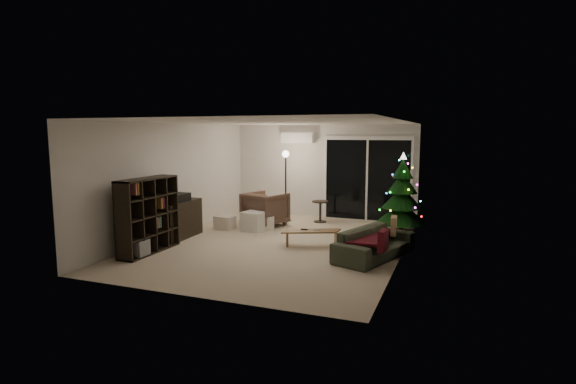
% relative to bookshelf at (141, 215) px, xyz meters
% --- Properties ---
extents(room, '(6.50, 7.51, 2.60)m').
position_rel_bookshelf_xyz_m(room, '(2.71, 2.99, 0.30)').
color(room, beige).
rests_on(room, ground).
extents(bookshelf, '(0.55, 1.47, 1.44)m').
position_rel_bookshelf_xyz_m(bookshelf, '(0.00, 0.00, 0.00)').
color(bookshelf, black).
rests_on(bookshelf, floor).
extents(media_cabinet, '(0.53, 1.31, 0.81)m').
position_rel_bookshelf_xyz_m(media_cabinet, '(0.00, 1.20, -0.32)').
color(media_cabinet, black).
rests_on(media_cabinet, floor).
extents(stereo, '(0.41, 0.48, 0.17)m').
position_rel_bookshelf_xyz_m(stereo, '(0.00, 1.20, 0.17)').
color(stereo, black).
rests_on(stereo, media_cabinet).
extents(armchair, '(1.14, 1.15, 0.84)m').
position_rel_bookshelf_xyz_m(armchair, '(1.26, 3.07, -0.30)').
color(armchair, '#4A3129').
rests_on(armchair, floor).
extents(ottoman, '(0.58, 0.58, 0.45)m').
position_rel_bookshelf_xyz_m(ottoman, '(1.24, 2.47, -0.50)').
color(ottoman, white).
rests_on(ottoman, floor).
extents(cardboard_box_a, '(0.48, 0.39, 0.32)m').
position_rel_bookshelf_xyz_m(cardboard_box_a, '(0.53, 2.35, -0.56)').
color(cardboard_box_a, white).
rests_on(cardboard_box_a, floor).
extents(cardboard_box_b, '(0.54, 0.48, 0.31)m').
position_rel_bookshelf_xyz_m(cardboard_box_b, '(1.43, 2.65, -0.56)').
color(cardboard_box_b, white).
rests_on(cardboard_box_b, floor).
extents(side_table, '(0.52, 0.52, 0.55)m').
position_rel_bookshelf_xyz_m(side_table, '(2.40, 4.00, -0.45)').
color(side_table, black).
rests_on(side_table, floor).
extents(floor_lamp, '(0.28, 0.28, 1.77)m').
position_rel_bookshelf_xyz_m(floor_lamp, '(1.51, 3.82, 0.17)').
color(floor_lamp, black).
rests_on(floor_lamp, floor).
extents(sofa, '(1.31, 1.99, 0.54)m').
position_rel_bookshelf_xyz_m(sofa, '(4.30, 1.16, -0.45)').
color(sofa, '#39402F').
rests_on(sofa, floor).
extents(sofa_throw, '(0.58, 1.34, 0.04)m').
position_rel_bookshelf_xyz_m(sofa_throw, '(4.20, 1.16, -0.33)').
color(sofa_throw, '#3F0A0C').
rests_on(sofa_throw, sofa).
extents(cushion_a, '(0.14, 0.36, 0.36)m').
position_rel_bookshelf_xyz_m(cushion_a, '(4.55, 1.81, -0.23)').
color(cushion_a, tan).
rests_on(cushion_a, sofa).
extents(cushion_b, '(0.13, 0.36, 0.36)m').
position_rel_bookshelf_xyz_m(cushion_b, '(4.55, 0.51, -0.23)').
color(cushion_b, '#3F0A0C').
rests_on(cushion_b, sofa).
extents(coffee_table, '(1.17, 0.79, 0.35)m').
position_rel_bookshelf_xyz_m(coffee_table, '(2.98, 1.45, -0.54)').
color(coffee_table, olive).
rests_on(coffee_table, floor).
extents(remote_a, '(0.14, 0.04, 0.02)m').
position_rel_bookshelf_xyz_m(remote_a, '(2.83, 1.45, -0.36)').
color(remote_a, black).
rests_on(remote_a, coffee_table).
extents(remote_b, '(0.13, 0.08, 0.02)m').
position_rel_bookshelf_xyz_m(remote_b, '(3.08, 1.50, -0.36)').
color(remote_b, slate).
rests_on(remote_b, coffee_table).
extents(christmas_tree, '(1.43, 1.43, 1.84)m').
position_rel_bookshelf_xyz_m(christmas_tree, '(4.49, 3.58, 0.20)').
color(christmas_tree, black).
rests_on(christmas_tree, floor).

